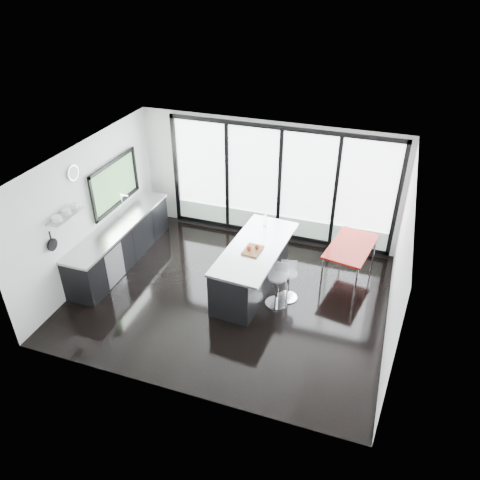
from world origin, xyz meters
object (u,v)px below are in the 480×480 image
at_px(bar_stool_near, 277,290).
at_px(bar_stool_far, 288,285).
at_px(island, 252,266).
at_px(red_table, 349,261).

xyz_separation_m(bar_stool_near, bar_stool_far, (0.16, 0.25, -0.03)).
xyz_separation_m(island, bar_stool_near, (0.63, -0.38, -0.16)).
relative_size(island, bar_stool_far, 3.95).
bearing_deg(red_table, bar_stool_near, -130.02).
relative_size(bar_stool_far, red_table, 0.45).
bearing_deg(bar_stool_near, red_table, 44.68).
height_order(bar_stool_near, red_table, red_table).
bearing_deg(island, bar_stool_near, -31.15).
bearing_deg(island, red_table, 29.29).
bearing_deg(bar_stool_near, island, 143.55).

